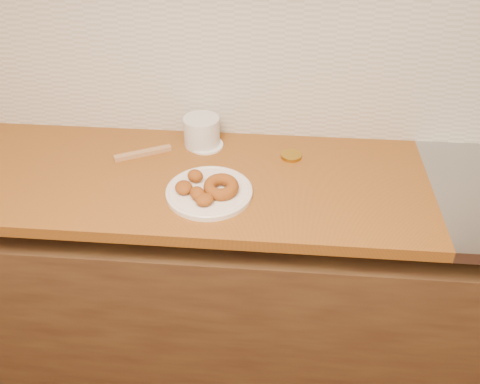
# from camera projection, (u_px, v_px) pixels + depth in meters

# --- Properties ---
(wall_back) EXTENTS (4.00, 0.02, 2.70)m
(wall_back) POSITION_uv_depth(u_px,v_px,m) (286.00, 12.00, 1.66)
(wall_back) COLOR tan
(wall_back) RESTS_ON ground
(base_cabinet) EXTENTS (3.60, 0.60, 0.77)m
(base_cabinet) POSITION_uv_depth(u_px,v_px,m) (272.00, 286.00, 1.99)
(base_cabinet) COLOR brown
(base_cabinet) RESTS_ON floor
(butcher_block) EXTENTS (2.30, 0.62, 0.04)m
(butcher_block) POSITION_uv_depth(u_px,v_px,m) (88.00, 175.00, 1.74)
(butcher_block) COLOR brown
(butcher_block) RESTS_ON base_cabinet
(backsplash) EXTENTS (3.60, 0.02, 0.60)m
(backsplash) POSITION_uv_depth(u_px,v_px,m) (284.00, 58.00, 1.74)
(backsplash) COLOR beige
(backsplash) RESTS_ON wall_back
(donut_plate) EXTENTS (0.28, 0.28, 0.02)m
(donut_plate) POSITION_uv_depth(u_px,v_px,m) (209.00, 192.00, 1.61)
(donut_plate) COLOR white
(donut_plate) RESTS_ON butcher_block
(ring_donut) EXTENTS (0.14, 0.14, 0.05)m
(ring_donut) POSITION_uv_depth(u_px,v_px,m) (221.00, 187.00, 1.59)
(ring_donut) COLOR brown
(ring_donut) RESTS_ON donut_plate
(fried_dough_chunks) EXTENTS (0.15, 0.19, 0.04)m
(fried_dough_chunks) POSITION_uv_depth(u_px,v_px,m) (195.00, 189.00, 1.58)
(fried_dough_chunks) COLOR brown
(fried_dough_chunks) RESTS_ON donut_plate
(plastic_tub) EXTENTS (0.17, 0.17, 0.11)m
(plastic_tub) POSITION_uv_depth(u_px,v_px,m) (202.00, 132.00, 1.83)
(plastic_tub) COLOR silver
(plastic_tub) RESTS_ON butcher_block
(tub_lid) EXTENTS (0.16, 0.16, 0.01)m
(tub_lid) POSITION_uv_depth(u_px,v_px,m) (206.00, 145.00, 1.85)
(tub_lid) COLOR white
(tub_lid) RESTS_ON butcher_block
(brass_jar_lid) EXTENTS (0.08, 0.08, 0.01)m
(brass_jar_lid) POSITION_uv_depth(u_px,v_px,m) (291.00, 156.00, 1.78)
(brass_jar_lid) COLOR #A57D21
(brass_jar_lid) RESTS_ON butcher_block
(wooden_utensil) EXTENTS (0.19, 0.11, 0.02)m
(wooden_utensil) POSITION_uv_depth(u_px,v_px,m) (143.00, 153.00, 1.80)
(wooden_utensil) COLOR #A9784D
(wooden_utensil) RESTS_ON butcher_block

